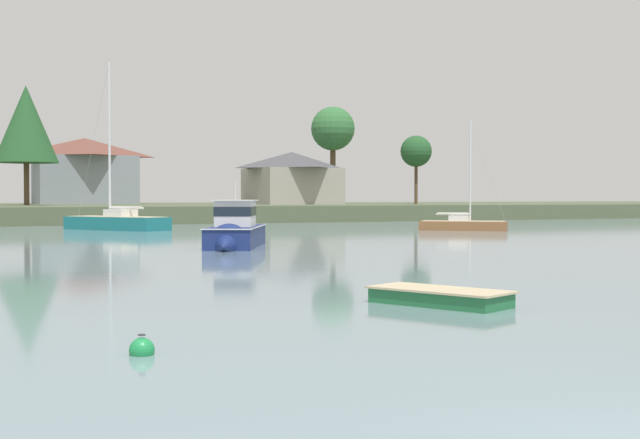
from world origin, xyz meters
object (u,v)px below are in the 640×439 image
sailboat_teal (117,226)px  mooring_buoy_green (142,350)px  cruiser_navy (234,237)px  sailboat_wood (463,228)px  dinghy_green (440,299)px

sailboat_teal → mooring_buoy_green: 52.96m
cruiser_navy → mooring_buoy_green: bearing=-111.8°
sailboat_teal → mooring_buoy_green: sailboat_teal is taller
sailboat_wood → sailboat_teal: 25.51m
cruiser_navy → sailboat_wood: bearing=31.1°
sailboat_teal → mooring_buoy_green: size_ratio=29.08×
sailboat_teal → dinghy_green: sailboat_teal is taller
sailboat_wood → sailboat_teal: (-22.67, 11.70, 0.08)m
sailboat_wood → dinghy_green: bearing=-124.5°
sailboat_teal → dinghy_green: bearing=-93.1°
dinghy_green → mooring_buoy_green: 8.32m
cruiser_navy → sailboat_wood: size_ratio=0.98×
sailboat_wood → dinghy_green: 44.70m
mooring_buoy_green → dinghy_green: bearing=24.2°
sailboat_teal → dinghy_green: size_ratio=3.71×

